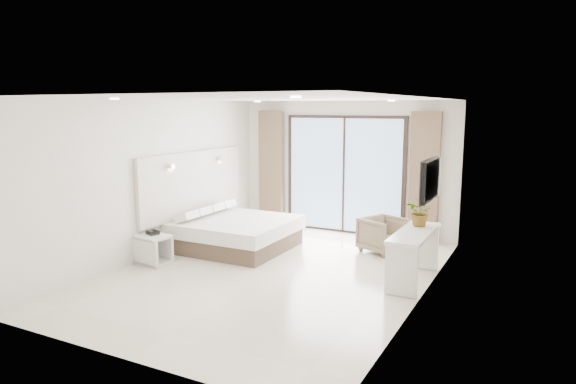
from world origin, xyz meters
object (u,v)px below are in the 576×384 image
Objects in this scene: console_desk at (414,245)px; armchair at (383,233)px; nightstand at (153,249)px; bed at (235,233)px.

console_desk reaches higher than armchair.
armchair is at bearing 122.99° from console_desk.
console_desk is 2.15× the size of armchair.
nightstand is at bearing 150.66° from armchair.
bed is at bearing 174.06° from console_desk.
nightstand is 4.01m from armchair.
bed is 1.59m from nightstand.
nightstand is (-0.69, -1.43, -0.05)m from bed.
armchair is at bearing 45.23° from nightstand.
bed is 3.40m from console_desk.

